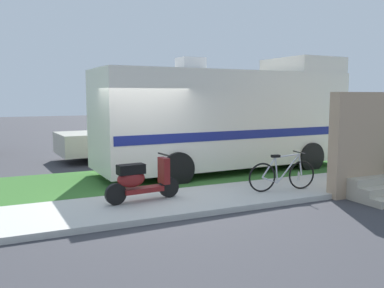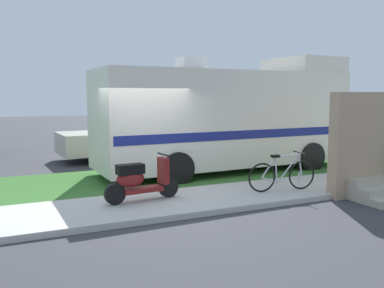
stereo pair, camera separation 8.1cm
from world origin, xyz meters
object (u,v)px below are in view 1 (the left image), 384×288
Objects in this scene: motorhome_rv at (228,117)px; pickup_truck_near at (152,130)px; bicycle at (282,174)px; bottle_green at (299,176)px; scooter at (140,180)px.

motorhome_rv is 4.19m from pickup_truck_near.
bicycle is 0.30× the size of pickup_truck_near.
scooter is at bearing -176.28° from bottle_green.
motorhome_rv reaches higher than pickup_truck_near.
bicycle is (-0.33, -3.10, -1.17)m from motorhome_rv.
scooter reaches higher than bottle_green.
pickup_truck_near is 22.59× the size of bottle_green.
pickup_truck_near reaches higher than bicycle.
pickup_truck_near is at bearing 105.72° from bottle_green.
motorhome_rv is 30.66× the size of bottle_green.
pickup_truck_near reaches higher than bottle_green.
motorhome_rv reaches higher than scooter.
motorhome_rv reaches higher than bicycle.
motorhome_rv is at bearing 36.21° from scooter.
scooter is 4.42m from bottle_green.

